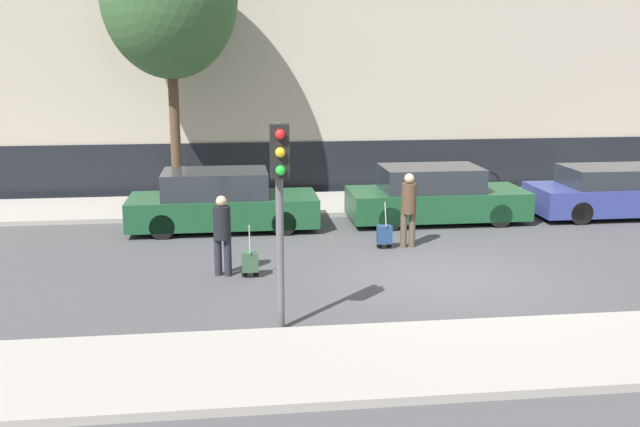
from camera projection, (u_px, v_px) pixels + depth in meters
ground_plane at (445, 278)px, 13.93m from camera, size 80.00×80.00×0.00m
sidewalk_near at (522, 353)px, 10.29m from camera, size 28.00×2.50×0.12m
sidewalk_far at (375, 202)px, 20.70m from camera, size 28.00×3.00×0.12m
parked_car_0 at (221, 202)px, 17.66m from camera, size 4.63×1.82×1.48m
parked_car_1 at (435, 196)px, 18.47m from camera, size 4.56×1.83×1.45m
parked_car_2 at (616, 193)px, 19.12m from camera, size 4.64×1.84×1.35m
pedestrian_left at (222, 231)px, 13.88m from camera, size 0.34×0.34×1.61m
trolley_left at (250, 262)px, 13.91m from camera, size 0.34×0.29×1.05m
pedestrian_right at (409, 206)px, 15.94m from camera, size 0.35×0.34×1.69m
trolley_right at (384, 235)px, 15.97m from camera, size 0.34×0.29×1.07m
traffic_light at (280, 185)px, 10.72m from camera, size 0.28×0.47×3.27m
parked_bicycle at (472, 183)px, 21.32m from camera, size 1.77×0.06×0.96m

